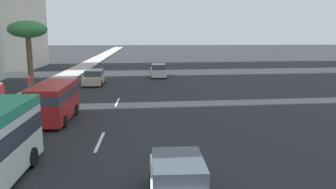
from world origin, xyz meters
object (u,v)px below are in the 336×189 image
at_px(pedestrian_near_lamp, 29,84).
at_px(palm_tree, 28,31).
at_px(car_lead, 178,184).
at_px(pedestrian_mid_block, 2,93).
at_px(car_third, 94,78).
at_px(car_fourth, 159,71).
at_px(van_fifth, 54,100).

relative_size(pedestrian_near_lamp, palm_tree, 0.25).
relative_size(car_lead, pedestrian_mid_block, 2.40).
height_order(pedestrian_mid_block, palm_tree, palm_tree).
xyz_separation_m(car_third, pedestrian_mid_block, (-10.78, 5.01, 0.39)).
bearing_deg(pedestrian_mid_block, palm_tree, -86.67).
bearing_deg(palm_tree, car_lead, -151.74).
height_order(car_third, pedestrian_near_lamp, pedestrian_near_lamp).
bearing_deg(car_third, car_lead, 14.56).
bearing_deg(car_fourth, pedestrian_near_lamp, 133.46).
height_order(van_fifth, palm_tree, palm_tree).
relative_size(car_third, van_fifth, 0.83).
height_order(car_third, pedestrian_mid_block, pedestrian_mid_block).
relative_size(car_third, pedestrian_mid_block, 2.50).
height_order(car_lead, car_fourth, car_lead).
xyz_separation_m(pedestrian_near_lamp, palm_tree, (2.45, 0.64, 4.56)).
relative_size(car_fourth, van_fifth, 0.78).
bearing_deg(palm_tree, pedestrian_near_lamp, -165.28).
distance_m(car_fourth, pedestrian_near_lamp, 16.20).
height_order(van_fifth, pedestrian_near_lamp, van_fifth).
bearing_deg(car_third, palm_tree, -59.63).
bearing_deg(palm_tree, car_fourth, -54.98).
bearing_deg(car_lead, car_fourth, -0.43).
bearing_deg(car_third, pedestrian_near_lamp, -40.44).
height_order(car_lead, pedestrian_mid_block, pedestrian_mid_block).
distance_m(car_lead, pedestrian_near_lamp, 23.24).
distance_m(car_third, pedestrian_mid_block, 11.89).
bearing_deg(palm_tree, car_third, -59.63).
xyz_separation_m(car_lead, pedestrian_mid_block, (15.04, 11.71, 0.33)).
xyz_separation_m(car_fourth, pedestrian_mid_block, (-16.28, 11.95, 0.36)).
distance_m(pedestrian_near_lamp, pedestrian_mid_block, 5.14).
height_order(car_lead, palm_tree, palm_tree).
relative_size(van_fifth, pedestrian_near_lamp, 3.36).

